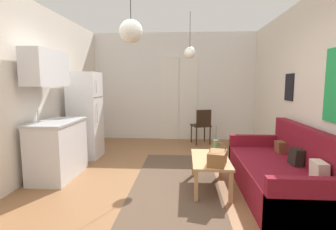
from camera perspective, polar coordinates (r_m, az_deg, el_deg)
ground_plane at (r=3.70m, az=-1.29°, el=-18.05°), size 4.82×7.74×0.10m
wall_back at (r=6.96m, az=1.32°, el=6.13°), size 4.42×0.13×2.81m
wall_right at (r=3.82m, az=33.01°, el=4.23°), size 0.12×7.34×2.81m
wall_left at (r=4.14m, az=-32.76°, el=4.38°), size 0.12×7.34×2.81m
area_rug at (r=3.94m, az=1.66°, el=-15.52°), size 1.27×3.30×0.01m
couch at (r=3.97m, az=24.15°, el=-11.79°), size 0.94×2.15×0.92m
coffee_table at (r=3.85m, az=9.26°, el=-10.16°), size 0.52×1.00×0.44m
bamboo_vase at (r=4.12m, az=10.44°, el=-6.73°), size 0.09×0.09×0.41m
handbag at (r=3.52m, az=10.78°, el=-9.23°), size 0.30×0.38×0.31m
refrigerator at (r=5.49m, az=-17.67°, el=-0.07°), size 0.58×0.59×1.73m
kitchen_counter at (r=4.53m, az=-23.55°, el=-3.09°), size 0.59×1.06×2.02m
accent_chair at (r=6.44m, az=7.44°, el=-2.01°), size 0.53×0.52×0.87m
pendant_lamp_near at (r=2.84m, az=-8.13°, el=17.79°), size 0.24×0.24×0.88m
pendant_lamp_far at (r=4.97m, az=4.82°, el=13.53°), size 0.21×0.21×0.84m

